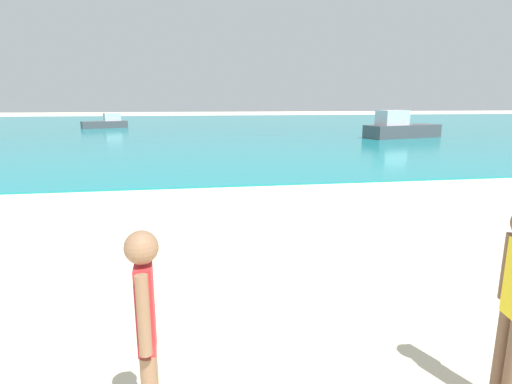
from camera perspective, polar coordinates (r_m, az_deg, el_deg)
name	(u,v)px	position (r m, az deg, el deg)	size (l,w,h in m)	color
water	(206,126)	(42.25, -7.01, 9.08)	(160.00, 60.00, 0.06)	teal
person_standing	(147,333)	(3.13, -14.97, -18.41)	(0.23, 0.40, 1.73)	#936B4C
boat_near	(400,128)	(30.29, 19.45, 8.38)	(5.78, 3.17, 1.87)	#4C4C51
boat_far	(106,123)	(41.33, -20.15, 9.03)	(4.22, 2.67, 1.37)	#4C4C51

